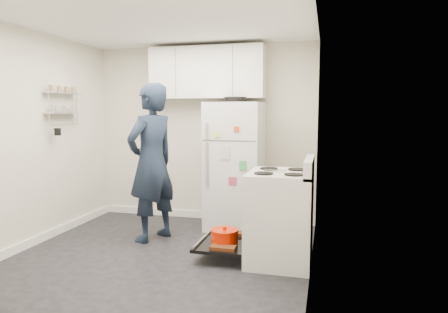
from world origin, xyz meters
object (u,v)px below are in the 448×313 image
(electric_range, at_px, (279,218))
(person, at_px, (152,163))
(open_oven_door, at_px, (225,240))
(refrigerator, at_px, (235,165))

(electric_range, height_order, person, person)
(electric_range, xyz_separation_m, open_oven_door, (-0.58, -0.03, -0.28))
(electric_range, distance_m, open_oven_door, 0.64)
(open_oven_door, relative_size, refrigerator, 0.40)
(person, bearing_deg, refrigerator, 154.17)
(refrigerator, xyz_separation_m, person, (-0.86, -0.75, 0.10))
(open_oven_door, bearing_deg, electric_range, 2.49)
(refrigerator, height_order, person, person)
(refrigerator, distance_m, person, 1.15)
(refrigerator, bearing_deg, open_oven_door, -82.70)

